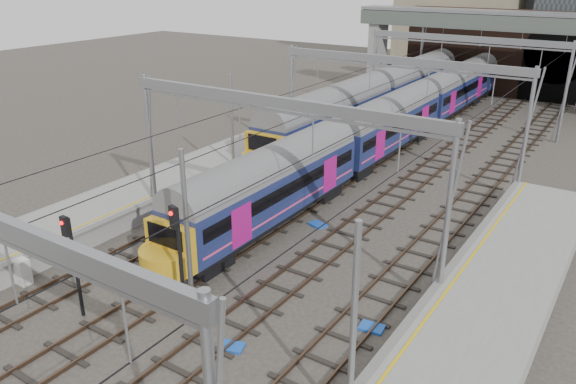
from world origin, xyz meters
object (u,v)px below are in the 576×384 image
Objects in this scene: train_main at (425,105)px; train_second at (377,99)px; signal_near_left at (72,254)px; relay_cabinet at (23,272)px; signal_near_centre at (178,249)px.

train_main is 1.80× the size of train_second.
signal_near_left is at bearing -92.68° from train_main.
relay_cabinet is (-4.22, 0.22, -2.24)m from signal_near_left.
signal_near_left is at bearing -1.54° from relay_cabinet.
train_main is 31.65m from signal_near_centre.
signal_near_centre reaches higher than train_main.
train_second is (-4.00, -0.89, 0.18)m from train_main.
train_second is at bearing -167.41° from train_main.
relay_cabinet is (-1.80, -32.63, -1.95)m from train_second.
train_main is at bearing 105.69° from signal_near_centre.
relay_cabinet is (-5.80, -33.52, -1.77)m from train_main.
train_main is 34.06m from relay_cabinet.
train_second is 27.74× the size of relay_cabinet.
train_second reaches higher than train_main.
signal_near_left is 4.78m from relay_cabinet.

